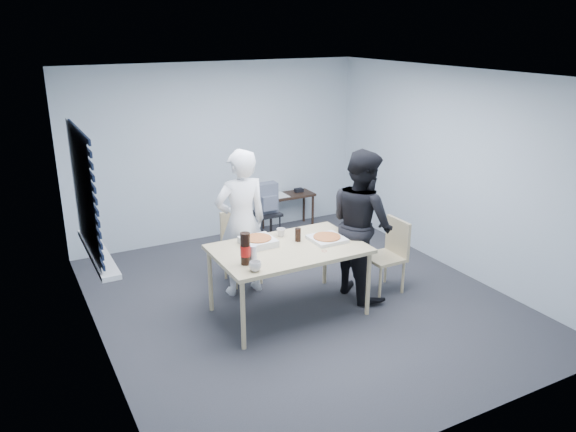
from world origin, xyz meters
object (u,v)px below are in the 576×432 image
dining_table (289,252)px  person_black (362,224)px  chair_far (240,241)px  stool (267,219)px  chair_right (390,250)px  mug_b (281,232)px  backpack (267,198)px  person_white (241,223)px  mug_a (255,266)px  side_table (288,199)px  soda_bottle (245,249)px

dining_table → person_black: (0.99, 0.04, 0.15)m
chair_far → stool: chair_far is taller
chair_right → mug_b: chair_right is taller
chair_far → backpack: bearing=47.2°
person_white → backpack: (0.92, 1.21, -0.16)m
backpack → chair_right: bearing=-50.7°
person_black → mug_a: person_black is taller
person_black → stool: person_black is taller
person_white → mug_a: (-0.34, -1.11, -0.04)m
chair_far → person_white: size_ratio=0.50×
mug_a → mug_b: 0.98m
chair_far → backpack: 1.19m
chair_far → mug_a: same height
side_table → stool: (-0.63, -0.52, -0.07)m
stool → soda_bottle: (-1.27, -2.14, 0.55)m
mug_b → stool: bearing=69.7°
side_table → soda_bottle: 3.31m
dining_table → side_table: (1.31, 2.47, -0.26)m
stool → chair_right: bearing=-71.1°
chair_far → person_white: bearing=-109.0°
person_white → soda_bottle: (-0.35, -0.92, 0.07)m
person_black → side_table: bearing=-7.5°
person_black → mug_a: (-1.57, -0.42, -0.04)m
dining_table → chair_right: chair_right is taller
side_table → stool: 0.82m
person_white → soda_bottle: size_ratio=5.29×
side_table → soda_bottle: soda_bottle is taller
person_white → side_table: size_ratio=2.14×
side_table → backpack: size_ratio=1.89×
person_black → side_table: 2.49m
mug_a → backpack: bearing=61.6°
chair_far → person_black: bearing=-43.0°
person_black → backpack: size_ratio=4.04×
side_table → mug_b: mug_b is taller
stool → soda_bottle: bearing=-120.7°
dining_table → mug_a: size_ratio=13.24×
dining_table → mug_b: mug_b is taller
side_table → person_black: bearing=-97.5°
chair_far → mug_b: size_ratio=8.90×
person_white → soda_bottle: 0.99m
person_white → person_black: same height
chair_right → mug_b: bearing=163.2°
dining_table → soda_bottle: size_ratio=4.87×
dining_table → backpack: (0.67, 1.93, -0.01)m
chair_far → person_black: (1.11, -1.04, 0.37)m
side_table → mug_b: (-1.23, -2.14, 0.37)m
backpack → chair_far: bearing=-112.6°
person_black → dining_table: bearing=92.1°
dining_table → stool: dining_table is taller
chair_far → chair_right: size_ratio=1.00×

